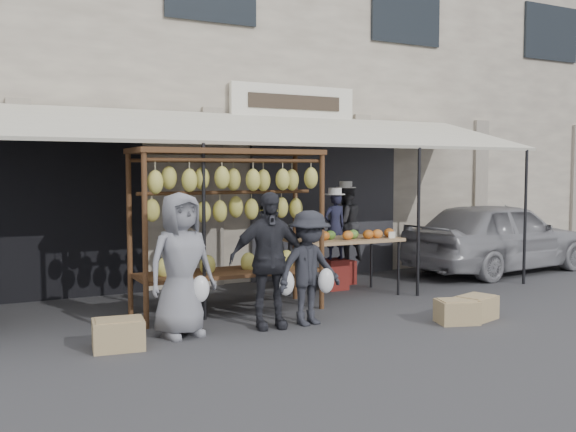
# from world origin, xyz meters

# --- Properties ---
(ground_plane) EXTENTS (90.00, 90.00, 0.00)m
(ground_plane) POSITION_xyz_m (0.00, 0.00, 0.00)
(ground_plane) COLOR #2D2D30
(shophouse) EXTENTS (24.00, 6.15, 7.30)m
(shophouse) POSITION_xyz_m (-0.00, 6.50, 3.65)
(shophouse) COLOR beige
(shophouse) RESTS_ON ground_plane
(awning) EXTENTS (10.00, 2.35, 2.92)m
(awning) POSITION_xyz_m (0.01, 2.28, 2.57)
(awning) COLOR beige
(awning) RESTS_ON ground_plane
(banana_rack) EXTENTS (2.60, 0.90, 2.24)m
(banana_rack) POSITION_xyz_m (-0.56, 1.36, 1.57)
(banana_rack) COLOR #3D2914
(banana_rack) RESTS_ON ground_plane
(produce_table) EXTENTS (1.70, 0.90, 1.04)m
(produce_table) POSITION_xyz_m (1.50, 1.66, 0.88)
(produce_table) COLOR #9A7F53
(produce_table) RESTS_ON ground_plane
(vendor_left) EXTENTS (0.40, 0.26, 1.09)m
(vendor_left) POSITION_xyz_m (1.63, 2.21, 1.05)
(vendor_left) COLOR #1D1F36
(vendor_left) RESTS_ON stool_left
(vendor_right) EXTENTS (0.65, 0.52, 1.29)m
(vendor_right) POSITION_xyz_m (2.07, 2.57, 1.05)
(vendor_right) COLOR #27282B
(vendor_right) RESTS_ON stool_right
(customer_left) EXTENTS (0.92, 0.69, 1.70)m
(customer_left) POSITION_xyz_m (-1.53, 0.47, 0.85)
(customer_left) COLOR slate
(customer_left) RESTS_ON ground_plane
(customer_mid) EXTENTS (1.04, 0.57, 1.69)m
(customer_mid) POSITION_xyz_m (-0.44, 0.38, 0.84)
(customer_mid) COLOR #27272D
(customer_mid) RESTS_ON ground_plane
(customer_right) EXTENTS (1.01, 0.68, 1.45)m
(customer_right) POSITION_xyz_m (0.08, 0.29, 0.72)
(customer_right) COLOR #24252C
(customer_right) RESTS_ON ground_plane
(stool_left) EXTENTS (0.45, 0.45, 0.50)m
(stool_left) POSITION_xyz_m (1.63, 2.21, 0.25)
(stool_left) COLOR maroon
(stool_left) RESTS_ON ground_plane
(stool_right) EXTENTS (0.33, 0.33, 0.40)m
(stool_right) POSITION_xyz_m (2.07, 2.57, 0.20)
(stool_right) COLOR maroon
(stool_right) RESTS_ON ground_plane
(crate_near_a) EXTENTS (0.59, 0.51, 0.30)m
(crate_near_a) POSITION_xyz_m (1.79, -0.52, 0.15)
(crate_near_a) COLOR tan
(crate_near_a) RESTS_ON ground_plane
(crate_near_b) EXTENTS (0.60, 0.52, 0.31)m
(crate_near_b) POSITION_xyz_m (2.17, -0.47, 0.15)
(crate_near_b) COLOR tan
(crate_near_b) RESTS_ON ground_plane
(crate_far) EXTENTS (0.59, 0.48, 0.32)m
(crate_far) POSITION_xyz_m (-2.32, 0.25, 0.16)
(crate_far) COLOR tan
(crate_far) RESTS_ON ground_plane
(sedan) EXTENTS (4.22, 2.07, 1.38)m
(sedan) POSITION_xyz_m (5.39, 2.33, 0.69)
(sedan) COLOR #96969B
(sedan) RESTS_ON ground_plane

